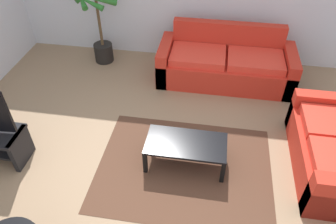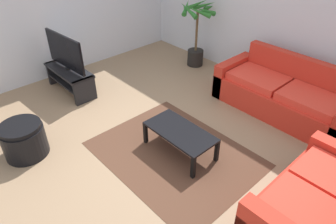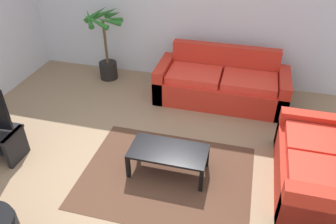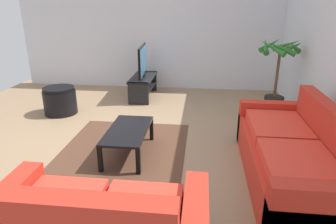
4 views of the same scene
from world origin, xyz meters
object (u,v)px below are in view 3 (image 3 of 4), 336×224
couch_main (221,85)px  potted_palm (106,47)px  couch_loveseat (319,168)px  coffee_table (168,153)px

couch_main → potted_palm: (-2.24, 0.27, 0.36)m
couch_loveseat → couch_main: bearing=128.8°
coffee_table → potted_palm: 2.90m
coffee_table → potted_palm: (-1.80, 2.24, 0.35)m
coffee_table → couch_main: bearing=77.6°
couch_main → couch_loveseat: size_ratio=1.38×
couch_loveseat → coffee_table: couch_loveseat is taller
couch_loveseat → coffee_table: 1.86m
couch_loveseat → potted_palm: bearing=151.0°
couch_main → coffee_table: couch_main is taller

